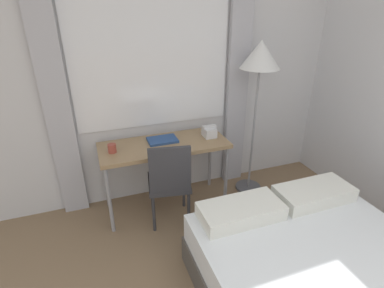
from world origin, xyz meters
The scene contains 7 objects.
wall_back_with_window centered at (-0.03, 2.95, 1.35)m, with size 4.64×0.13×2.70m.
desk centered at (-0.21, 2.61, 0.69)m, with size 1.28×0.52×0.76m.
desk_chair centered at (-0.24, 2.33, 0.51)m, with size 0.46×0.46×0.90m.
standing_lamp centered at (0.81, 2.60, 1.47)m, with size 0.40×0.40×1.71m.
telephone centered at (0.29, 2.62, 0.81)m, with size 0.14×0.15×0.12m.
book centered at (-0.21, 2.68, 0.77)m, with size 0.30×0.21×0.02m.
mug centered at (-0.72, 2.59, 0.80)m, with size 0.08×0.08×0.08m.
Camera 1 is at (-0.86, -0.03, 2.04)m, focal length 28.00 mm.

